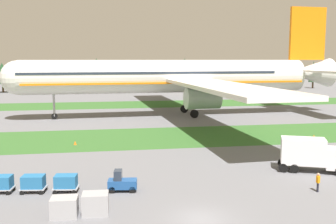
% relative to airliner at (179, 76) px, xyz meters
% --- Properties ---
extents(ground_plane, '(400.00, 400.00, 0.00)m').
position_rel_airliner_xyz_m(ground_plane, '(-8.90, -54.28, -8.38)').
color(ground_plane, slate).
extents(grass_strip_near, '(320.00, 16.51, 0.01)m').
position_rel_airliner_xyz_m(grass_strip_near, '(-8.90, -22.62, -8.38)').
color(grass_strip_near, '#336028').
rests_on(grass_strip_near, ground).
extents(grass_strip_far, '(320.00, 16.51, 0.01)m').
position_rel_airliner_xyz_m(grass_strip_far, '(-8.90, 22.39, -8.38)').
color(grass_strip_far, '#336028').
rests_on(grass_strip_far, ground).
extents(airliner, '(70.90, 86.99, 23.40)m').
position_rel_airliner_xyz_m(airliner, '(0.00, 0.00, 0.00)').
color(airliner, silver).
rests_on(airliner, ground).
extents(baggage_tug, '(2.75, 1.62, 1.97)m').
position_rel_airliner_xyz_m(baggage_tug, '(-14.48, -46.99, -7.57)').
color(baggage_tug, '#1E4C8E').
rests_on(baggage_tug, ground).
extents(cargo_dolly_lead, '(2.37, 1.77, 1.55)m').
position_rel_airliner_xyz_m(cargo_dolly_lead, '(-19.46, -46.35, -7.46)').
color(cargo_dolly_lead, '#A3A3A8').
rests_on(cargo_dolly_lead, ground).
extents(cargo_dolly_second, '(2.37, 1.77, 1.55)m').
position_rel_airliner_xyz_m(cargo_dolly_second, '(-22.34, -45.97, -7.46)').
color(cargo_dolly_second, '#A3A3A8').
rests_on(cargo_dolly_second, ground).
extents(cargo_dolly_third, '(2.37, 1.77, 1.55)m').
position_rel_airliner_xyz_m(cargo_dolly_third, '(-25.22, -45.60, -7.46)').
color(cargo_dolly_third, '#A3A3A8').
rests_on(cargo_dolly_third, ground).
extents(catering_truck, '(7.30, 4.80, 3.58)m').
position_rel_airliner_xyz_m(catering_truck, '(5.82, -43.94, -6.43)').
color(catering_truck, silver).
rests_on(catering_truck, ground).
extents(ground_crew_marshaller, '(0.36, 0.51, 1.74)m').
position_rel_airliner_xyz_m(ground_crew_marshaller, '(3.04, -50.05, -7.44)').
color(ground_crew_marshaller, black).
rests_on(ground_crew_marshaller, ground).
extents(uld_container_0, '(2.08, 1.70, 1.68)m').
position_rel_airliner_xyz_m(uld_container_0, '(-16.75, -52.09, -7.54)').
color(uld_container_0, '#A3A3A8').
rests_on(uld_container_0, ground).
extents(uld_container_1, '(2.08, 1.70, 1.53)m').
position_rel_airliner_xyz_m(uld_container_1, '(-19.07, -52.21, -7.62)').
color(uld_container_1, '#A3A3A8').
rests_on(uld_container_1, ground).
extents(taxiway_marker_0, '(0.44, 0.44, 0.54)m').
position_rel_airliner_xyz_m(taxiway_marker_0, '(15.25, -29.55, -8.12)').
color(taxiway_marker_0, orange).
rests_on(taxiway_marker_0, ground).
extents(taxiway_marker_1, '(0.44, 0.44, 0.53)m').
position_rel_airliner_xyz_m(taxiway_marker_1, '(-19.96, -26.14, -8.12)').
color(taxiway_marker_1, orange).
rests_on(taxiway_marker_1, ground).
extents(taxiway_marker_2, '(0.44, 0.44, 0.55)m').
position_rel_airliner_xyz_m(taxiway_marker_2, '(15.57, -27.37, -8.11)').
color(taxiway_marker_2, orange).
rests_on(taxiway_marker_2, ground).
extents(distant_tree_line, '(194.03, 10.16, 12.55)m').
position_rel_airliner_xyz_m(distant_tree_line, '(-11.54, 69.60, -1.40)').
color(distant_tree_line, '#4C3823').
rests_on(distant_tree_line, ground).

